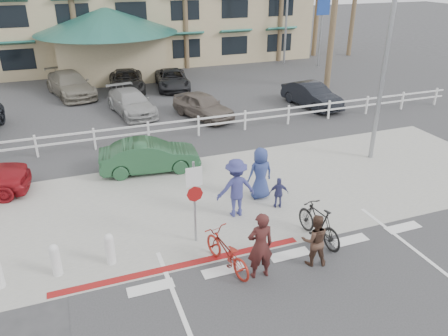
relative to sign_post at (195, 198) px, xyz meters
name	(u,v)px	position (x,y,z in m)	size (l,w,h in m)	color
ground	(300,267)	(2.30, -2.20, -1.45)	(140.00, 140.00, 0.00)	#333335
bike_path	(343,318)	(2.30, -4.20, -1.45)	(12.00, 16.00, 0.01)	#333335
sidewalk_plaza	(238,193)	(2.30, 2.30, -1.44)	(22.00, 7.00, 0.01)	gray
cross_street	(204,152)	(2.30, 6.30, -1.45)	(40.00, 5.00, 0.01)	#333335
parking_lot	(157,96)	(2.30, 15.80, -1.45)	(50.00, 16.00, 0.01)	#333335
curb_red	(182,265)	(-0.70, -1.00, -1.44)	(7.00, 0.25, 0.02)	maroon
rail_fence	(201,126)	(2.80, 8.30, -0.95)	(29.40, 0.16, 1.00)	silver
sign_post	(195,198)	(0.00, 0.00, 0.00)	(0.50, 0.10, 2.90)	gray
bollard_0	(110,249)	(-2.50, -0.20, -0.97)	(0.26, 0.26, 0.95)	silver
bollard_1	(56,260)	(-3.90, -0.20, -0.97)	(0.26, 0.26, 0.95)	silver
streetlight_0	(387,50)	(8.80, 3.30, 3.05)	(0.60, 2.00, 9.00)	gray
streetlight_1	(287,2)	(14.30, 21.80, 3.30)	(0.60, 2.00, 9.50)	gray
info_sign	(321,30)	(16.30, 19.80, 1.35)	(1.20, 0.16, 5.60)	navy
bike_red	(227,252)	(0.41, -1.50, -0.93)	(0.68, 1.96, 1.03)	maroon
rider_red	(260,246)	(1.10, -2.12, -0.49)	(0.70, 0.46, 1.92)	#401A19
bike_black	(319,223)	(3.42, -1.23, -0.86)	(0.55, 1.96, 1.18)	black
rider_black	(315,240)	(2.71, -2.15, -0.69)	(0.74, 0.58, 1.52)	#472F24
pedestrian_a	(236,188)	(1.68, 0.99, -0.46)	(1.28, 0.74, 1.99)	navy
pedestrian_child	(279,193)	(3.20, 0.91, -0.90)	(0.65, 0.27, 1.11)	navy
pedestrian_b	(260,173)	(2.91, 1.79, -0.52)	(0.91, 0.59, 1.87)	navy
car_white_sedan	(150,156)	(-0.26, 5.29, -0.81)	(1.36, 3.89, 1.28)	#20492C
lot_car_1	(131,102)	(0.29, 12.83, -0.82)	(1.78, 4.37, 1.27)	#989898
lot_car_2	(203,106)	(3.74, 10.82, -0.78)	(1.57, 3.91, 1.33)	#5F544C
lot_car_3	(312,95)	(10.17, 10.52, -0.78)	(1.43, 4.09, 1.35)	black
lot_car_4	(70,84)	(-2.63, 17.69, -0.72)	(2.04, 5.01, 1.46)	slate
lot_car_5	(172,79)	(3.71, 17.27, -0.85)	(1.99, 4.32, 1.20)	black
lot_car_6	(126,81)	(0.80, 17.69, -0.80)	(2.15, 4.67, 1.30)	black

